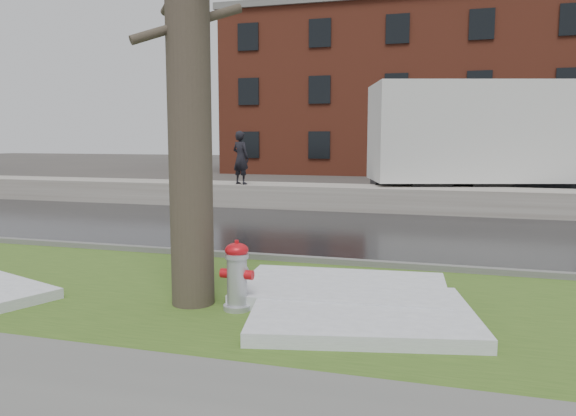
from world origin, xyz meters
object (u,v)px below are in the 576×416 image
(fire_hydrant, at_px, (237,273))
(tree, at_px, (188,30))
(worker, at_px, (241,158))
(box_truck, at_px, (508,142))

(fire_hydrant, xyz_separation_m, tree, (-0.66, 0.09, 3.03))
(tree, distance_m, worker, 10.78)
(worker, bearing_deg, tree, 130.02)
(box_truck, bearing_deg, fire_hydrant, -124.64)
(fire_hydrant, relative_size, box_truck, 0.08)
(box_truck, bearing_deg, tree, -127.39)
(tree, xyz_separation_m, worker, (-3.26, 10.09, -1.96))
(worker, bearing_deg, box_truck, -139.37)
(tree, bearing_deg, box_truck, 69.18)
(tree, xyz_separation_m, box_truck, (4.87, 12.81, -1.47))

